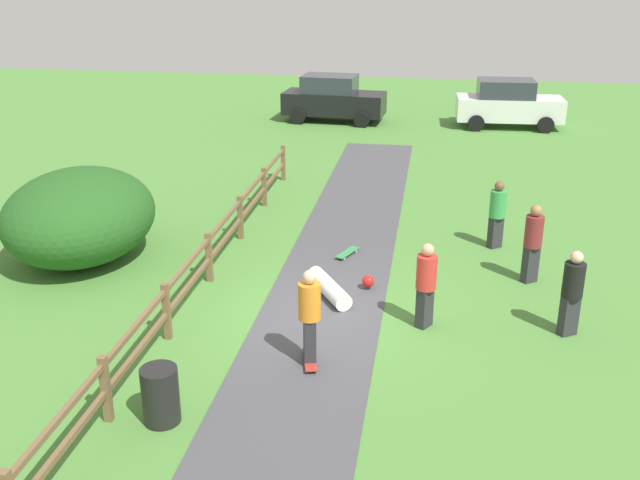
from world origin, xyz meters
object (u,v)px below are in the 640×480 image
Objects in this scene: skateboard_loose at (347,253)px; parked_car_black at (333,99)px; bystander_maroon at (533,240)px; bush_large at (80,216)px; parked_car_white at (508,104)px; trash_bin at (160,395)px; skater_fallen at (332,287)px; bystander_black at (572,290)px; skater_riding at (310,313)px; bystander_red at (426,282)px; bystander_green at (497,212)px.

skateboard_loose is 14.92m from parked_car_black.
skateboard_loose is 4.20m from bystander_maroon.
bush_large reaches higher than parked_car_black.
parked_car_black is at bearing 179.95° from parked_car_white.
parked_car_white reaches higher than trash_bin.
skater_fallen is 0.87× the size of bystander_maroon.
bystander_maroon is 1.05× the size of bystander_black.
skater_fallen is at bearing -105.72° from parked_car_white.
skater_fallen is at bearing 90.07° from skater_riding.
bystander_red is 18.40m from parked_car_black.
parked_car_white is (4.75, 16.87, 0.76)m from skater_fallen.
bystander_maroon is at bearing -67.26° from parked_car_black.
trash_bin is 0.54× the size of bystander_black.
skater_riding is (5.94, -3.77, -0.07)m from bush_large.
skater_fallen is 4.84m from bystander_green.
parked_car_black is at bearing 98.15° from skater_fallen.
skater_fallen is at bearing 67.84° from trash_bin.
bush_large reaches higher than parked_car_white.
parked_car_black is (-0.51, 21.56, 0.51)m from trash_bin.
trash_bin is 5.31m from bystander_red.
skater_riding is 2.82m from skater_fallen.
skater_fallen is at bearing -161.01° from bystander_maroon.
trash_bin is (4.03, -5.75, -0.60)m from bush_large.
parked_car_black is at bearing 113.41° from bystander_green.
bystander_green reaches higher than skateboard_loose.
skateboard_loose is 0.19× the size of parked_car_black.
parked_car_white is at bearing 55.93° from bush_large.
parked_car_white reaches higher than bystander_green.
parked_car_white is at bearing 89.28° from bystander_black.
parked_car_black is at bearing 77.44° from bush_large.
bush_large reaches higher than bystander_black.
trash_bin is 22.57m from parked_car_white.
trash_bin is at bearing -112.16° from skater_fallen.
skateboard_loose is 0.47× the size of bystander_maroon.
parked_car_black is (-7.16, 0.01, 0.00)m from parked_car_white.
skateboard_loose is (5.98, 1.13, -0.96)m from bush_large.
skater_riding is at bearing -138.14° from bystander_red.
skater_fallen is 4.37m from bystander_maroon.
skater_riding reaches higher than trash_bin.
bystander_maroon is (5.98, 6.09, 0.51)m from trash_bin.
bystander_maroon is at bearing 1.92° from bush_large.
parked_car_black is at bearing 91.35° from trash_bin.
bystander_black reaches higher than trash_bin.
bush_large reaches higher than skater_riding.
trash_bin is 0.60× the size of skater_fallen.
bush_large is 7.05m from trash_bin.
bush_large is 2.60× the size of skater_fallen.
bush_large is at bearing -166.58° from bystander_green.
trash_bin is 5.06m from skater_fallen.
parked_car_black is at bearing 99.50° from skateboard_loose.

